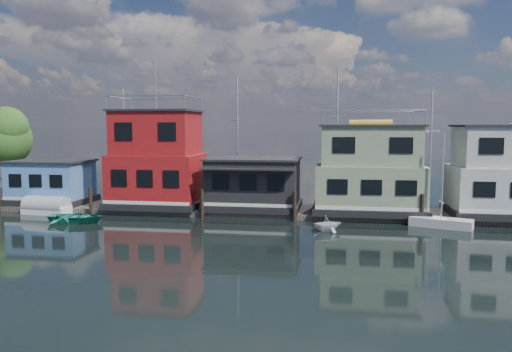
% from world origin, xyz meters
% --- Properties ---
extents(ground, '(160.00, 160.00, 0.00)m').
position_xyz_m(ground, '(0.00, 0.00, 0.00)').
color(ground, black).
rests_on(ground, ground).
extents(dock, '(48.00, 5.00, 0.40)m').
position_xyz_m(dock, '(0.00, 12.00, 0.20)').
color(dock, '#595147').
rests_on(dock, ground).
extents(houseboat_blue, '(6.40, 4.90, 3.66)m').
position_xyz_m(houseboat_blue, '(-18.00, 12.00, 2.21)').
color(houseboat_blue, black).
rests_on(houseboat_blue, dock).
extents(houseboat_red, '(7.40, 5.90, 11.86)m').
position_xyz_m(houseboat_red, '(-8.50, 12.00, 4.10)').
color(houseboat_red, black).
rests_on(houseboat_red, dock).
extents(houseboat_dark, '(7.40, 6.10, 4.06)m').
position_xyz_m(houseboat_dark, '(-0.50, 11.98, 2.42)').
color(houseboat_dark, black).
rests_on(houseboat_dark, dock).
extents(houseboat_green, '(8.40, 5.90, 7.03)m').
position_xyz_m(houseboat_green, '(8.50, 12.00, 3.55)').
color(houseboat_green, black).
rests_on(houseboat_green, dock).
extents(houseboat_white, '(8.40, 5.90, 6.66)m').
position_xyz_m(houseboat_white, '(18.50, 12.00, 3.54)').
color(houseboat_white, black).
rests_on(houseboat_white, dock).
extents(pilings, '(42.28, 0.28, 2.20)m').
position_xyz_m(pilings, '(-0.33, 9.20, 1.10)').
color(pilings, '#2D2116').
rests_on(pilings, ground).
extents(background_masts, '(36.40, 0.16, 12.00)m').
position_xyz_m(background_masts, '(4.76, 18.00, 5.55)').
color(background_masts, silver).
rests_on(background_masts, ground).
extents(dinghy_white, '(2.66, 2.53, 1.10)m').
position_xyz_m(dinghy_white, '(5.45, 6.05, 0.55)').
color(dinghy_white, white).
rests_on(dinghy_white, ground).
extents(dinghy_teal, '(4.17, 3.13, 0.82)m').
position_xyz_m(dinghy_teal, '(-12.51, 6.11, 0.41)').
color(dinghy_teal, '#258874').
rests_on(dinghy_teal, ground).
extents(tarp_runabout, '(3.90, 1.90, 1.52)m').
position_xyz_m(tarp_runabout, '(-16.68, 8.99, 0.57)').
color(tarp_runabout, white).
rests_on(tarp_runabout, ground).
extents(day_sailer, '(4.32, 2.71, 6.48)m').
position_xyz_m(day_sailer, '(13.18, 8.61, 0.39)').
color(day_sailer, silver).
rests_on(day_sailer, ground).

